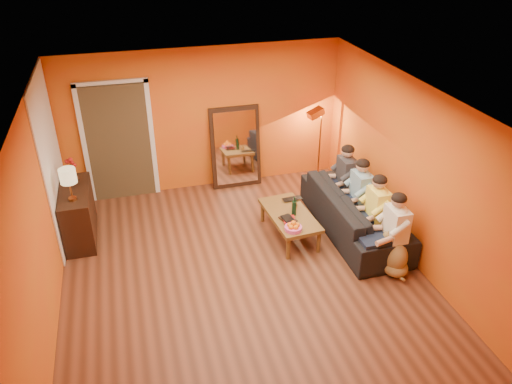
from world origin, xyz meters
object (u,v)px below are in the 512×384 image
object	(u,v)px
floor_lamp	(320,146)
vase	(73,178)
laptop	(293,200)
coffee_table	(289,225)
mirror_frame	(236,147)
dog	(395,253)
tumbler	(295,206)
person_far_right	(346,178)
sideboard	(79,214)
person_far_left	(395,231)
wine_bottle	(294,206)
person_mid_left	(377,211)
person_mid_right	(361,194)
sofa	(354,212)
table_lamp	(70,185)

from	to	relation	value
floor_lamp	vase	xyz separation A→B (m)	(-4.34, -0.55, 0.22)
laptop	coffee_table	bearing A→B (deg)	-121.67
mirror_frame	dog	world-z (taller)	mirror_frame
coffee_table	laptop	bearing A→B (deg)	58.64
tumbler	laptop	distance (m)	0.24
dog	floor_lamp	bearing A→B (deg)	114.57
person_far_right	laptop	bearing A→B (deg)	-170.31
sideboard	dog	distance (m)	4.83
person_far_left	wine_bottle	xyz separation A→B (m)	(-1.13, 1.08, -0.03)
sideboard	mirror_frame	bearing A→B (deg)	21.16
coffee_table	dog	distance (m)	1.71
sideboard	person_mid_left	distance (m)	4.61
mirror_frame	laptop	bearing A→B (deg)	-69.97
tumbler	vase	distance (m)	3.49
sideboard	person_far_right	size ratio (longest dim) A/B	0.97
wine_bottle	laptop	size ratio (longest dim) A/B	0.96
person_mid_right	laptop	size ratio (longest dim) A/B	3.77
dog	laptop	world-z (taller)	dog
person_far_right	vase	distance (m)	4.42
laptop	vase	bearing A→B (deg)	162.77
person_far_left	floor_lamp	bearing A→B (deg)	90.62
sideboard	coffee_table	distance (m)	3.31
wine_bottle	vase	distance (m)	3.46
sofa	dog	world-z (taller)	sofa
table_lamp	sofa	distance (m)	4.36
coffee_table	laptop	xyz separation A→B (m)	(0.18, 0.35, 0.22)
tumbler	coffee_table	bearing A→B (deg)	-135.00
wine_bottle	floor_lamp	bearing A→B (deg)	57.34
person_far_left	person_mid_left	world-z (taller)	same
dog	person_far_left	size ratio (longest dim) A/B	0.54
sideboard	coffee_table	size ratio (longest dim) A/B	0.97
sofa	dog	size ratio (longest dim) A/B	3.66
laptop	dog	bearing A→B (deg)	-63.37
mirror_frame	person_far_right	bearing A→B (deg)	-42.02
sideboard	dog	bearing A→B (deg)	-26.04
person_far_left	person_mid_right	size ratio (longest dim) A/B	1.00
person_mid_right	sofa	bearing A→B (deg)	-142.43
sideboard	sofa	distance (m)	4.36
sideboard	table_lamp	xyz separation A→B (m)	(0.00, -0.30, 0.68)
table_lamp	sideboard	bearing A→B (deg)	90.00
dog	person_mid_right	bearing A→B (deg)	113.17
tumbler	mirror_frame	bearing A→B (deg)	105.95
table_lamp	wine_bottle	size ratio (longest dim) A/B	1.65
sideboard	person_mid_left	bearing A→B (deg)	-18.28
person_mid_right	tumbler	xyz separation A→B (m)	(-1.06, 0.15, -0.14)
table_lamp	floor_lamp	xyz separation A→B (m)	(4.34, 1.10, -0.39)
tumbler	floor_lamp	bearing A→B (deg)	56.33
mirror_frame	dog	size ratio (longest dim) A/B	2.30
table_lamp	sofa	world-z (taller)	table_lamp
table_lamp	person_mid_right	bearing A→B (deg)	-7.74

